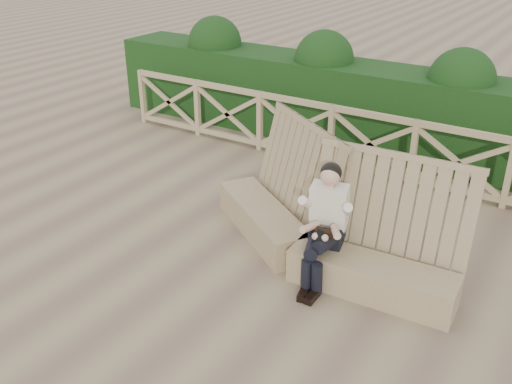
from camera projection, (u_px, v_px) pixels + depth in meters
The scene contains 5 objects.
ground at pixel (254, 275), 6.90m from camera, with size 60.00×60.00×0.00m, color brown.
bench at pixel (318, 232), 7.07m from camera, with size 3.65×1.71×1.55m.
woman at pixel (325, 221), 6.55m from camera, with size 0.51×0.95×1.45m.
guardrail at pixel (370, 144), 9.30m from camera, with size 10.10×0.09×1.10m.
hedge at pixel (398, 113), 10.12m from camera, with size 12.00×1.20×1.50m, color black.
Camera 1 is at (3.14, -4.82, 3.94)m, focal length 40.00 mm.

